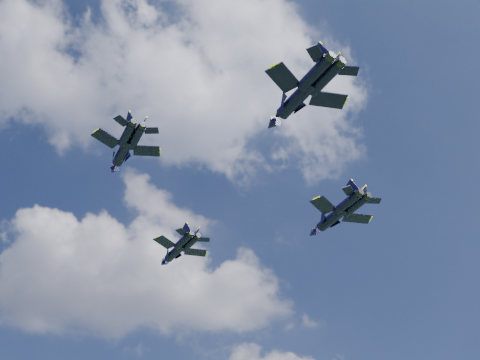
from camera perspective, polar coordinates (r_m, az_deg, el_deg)
name	(u,v)px	position (r m, az deg, el deg)	size (l,w,h in m)	color
jet_lead	(175,252)	(114.02, -6.23, -6.84)	(10.29, 13.90, 3.36)	black
jet_left	(122,153)	(93.78, -11.11, 2.53)	(10.08, 14.00, 3.32)	black
jet_right	(331,219)	(109.02, 8.63, -3.64)	(12.15, 16.55, 3.98)	black
jet_slot	(294,101)	(84.34, 5.18, 7.49)	(12.28, 16.67, 4.02)	black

